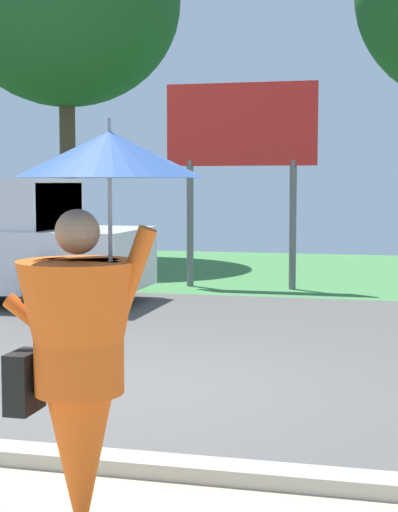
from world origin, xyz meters
TOP-DOWN VIEW (x-y plane):
  - ground_plane at (0.00, 2.95)m, footprint 40.00×22.00m
  - monk_pedestrian at (0.85, -3.10)m, footprint 1.02×0.90m
  - roadside_billboard at (-0.34, 7.03)m, footprint 2.60×0.12m
  - tree_center_back at (-5.09, 10.73)m, footprint 5.17×5.17m

SIDE VIEW (x-z plane):
  - ground_plane at x=0.00m, z-range -0.15..0.05m
  - monk_pedestrian at x=0.85m, z-range -0.01..2.12m
  - roadside_billboard at x=-0.34m, z-range 0.80..4.30m
  - tree_center_back at x=-5.09m, z-range 1.74..9.97m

